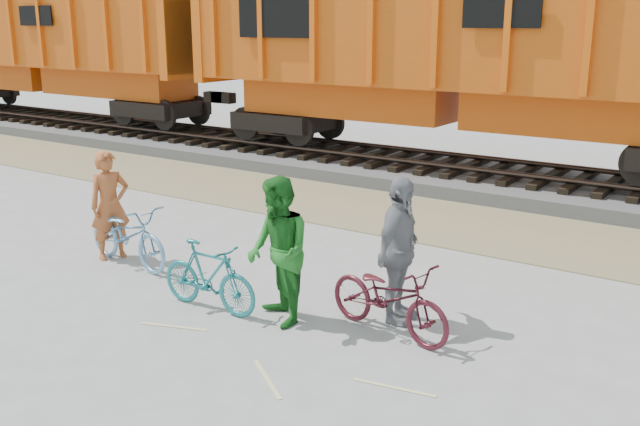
# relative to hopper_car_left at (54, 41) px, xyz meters

# --- Properties ---
(ground) EXTENTS (120.00, 120.00, 0.00)m
(ground) POSITION_rel_hopper_car_left_xyz_m (16.51, -9.00, -3.01)
(ground) COLOR #9E9E99
(ground) RESTS_ON ground
(gravel_strip) EXTENTS (120.00, 3.00, 0.02)m
(gravel_strip) POSITION_rel_hopper_car_left_xyz_m (16.51, -3.50, -3.00)
(gravel_strip) COLOR #97885D
(gravel_strip) RESTS_ON ground
(ballast_bed) EXTENTS (120.00, 4.00, 0.30)m
(ballast_bed) POSITION_rel_hopper_car_left_xyz_m (16.51, 0.00, -2.86)
(ballast_bed) COLOR slate
(ballast_bed) RESTS_ON ground
(track) EXTENTS (120.00, 2.60, 0.24)m
(track) POSITION_rel_hopper_car_left_xyz_m (16.51, 0.00, -2.53)
(track) COLOR black
(track) RESTS_ON ballast_bed
(hopper_car_left) EXTENTS (14.00, 3.13, 4.65)m
(hopper_car_left) POSITION_rel_hopper_car_left_xyz_m (0.00, 0.00, 0.00)
(hopper_car_left) COLOR black
(hopper_car_left) RESTS_ON track
(hopper_car_center) EXTENTS (14.00, 3.13, 4.65)m
(hopper_car_center) POSITION_rel_hopper_car_left_xyz_m (15.00, 0.00, 0.00)
(hopper_car_center) COLOR black
(hopper_car_center) RESTS_ON track
(bicycle_blue) EXTENTS (1.92, 0.87, 0.98)m
(bicycle_blue) POSITION_rel_hopper_car_left_xyz_m (13.25, -8.51, -2.52)
(bicycle_blue) COLOR #6EA2C9
(bicycle_blue) RESTS_ON ground
(bicycle_teal) EXTENTS (1.55, 0.47, 0.93)m
(bicycle_teal) POSITION_rel_hopper_car_left_xyz_m (15.51, -9.13, -2.54)
(bicycle_teal) COLOR #1D7075
(bicycle_teal) RESTS_ON ground
(bicycle_maroon) EXTENTS (1.86, 0.94, 0.93)m
(bicycle_maroon) POSITION_rel_hopper_car_left_xyz_m (17.81, -8.46, -2.54)
(bicycle_maroon) COLOR #4B1520
(bicycle_maroon) RESTS_ON ground
(person_solo) EXTENTS (0.62, 0.74, 1.73)m
(person_solo) POSITION_rel_hopper_car_left_xyz_m (12.75, -8.41, -2.14)
(person_solo) COLOR #A9552A
(person_solo) RESTS_ON ground
(person_man) EXTENTS (1.15, 1.09, 1.87)m
(person_man) POSITION_rel_hopper_car_left_xyz_m (16.51, -8.93, -2.07)
(person_man) COLOR #1C681F
(person_man) RESTS_ON ground
(person_woman) EXTENTS (0.56, 1.13, 1.86)m
(person_woman) POSITION_rel_hopper_car_left_xyz_m (17.71, -8.06, -2.08)
(person_woman) COLOR gray
(person_woman) RESTS_ON ground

